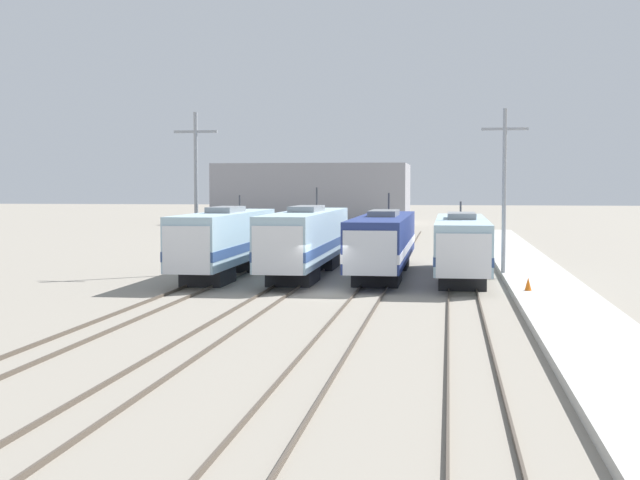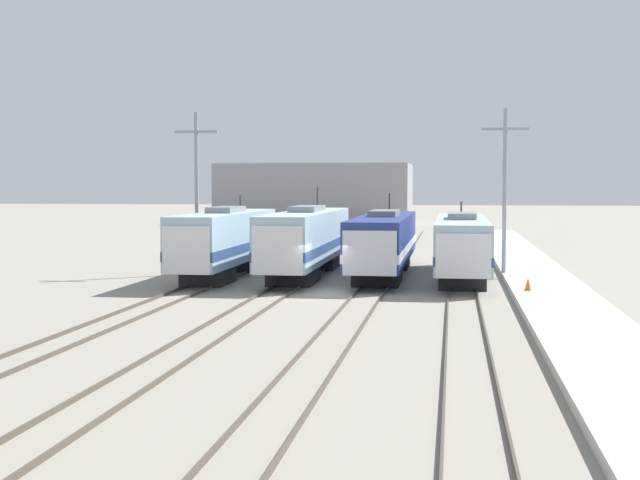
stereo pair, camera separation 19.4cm
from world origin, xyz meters
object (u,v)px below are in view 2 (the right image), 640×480
at_px(locomotive_center_left, 306,240).
at_px(traffic_cone, 528,284).
at_px(locomotive_center_right, 384,242).
at_px(locomotive_far_right, 462,245).
at_px(locomotive_far_left, 225,241).
at_px(catenary_tower_left, 197,187).
at_px(catenary_tower_right, 505,187).

height_order(locomotive_center_left, traffic_cone, locomotive_center_left).
bearing_deg(traffic_cone, locomotive_center_left, 145.10).
bearing_deg(traffic_cone, locomotive_center_right, 129.64).
height_order(locomotive_center_left, locomotive_far_right, locomotive_center_left).
bearing_deg(traffic_cone, locomotive_far_right, 111.50).
height_order(locomotive_far_left, catenary_tower_left, catenary_tower_left).
height_order(catenary_tower_left, traffic_cone, catenary_tower_left).
xyz_separation_m(locomotive_far_left, locomotive_far_right, (14.11, 0.85, -0.16)).
distance_m(locomotive_center_right, catenary_tower_left, 12.12).
relative_size(locomotive_center_left, traffic_cone, 29.38).
bearing_deg(locomotive_far_right, catenary_tower_right, 20.52).
distance_m(locomotive_center_right, catenary_tower_right, 7.95).
xyz_separation_m(locomotive_center_right, traffic_cone, (7.88, -9.51, -1.40)).
bearing_deg(locomotive_far_left, locomotive_far_right, 3.45).
relative_size(locomotive_center_left, catenary_tower_right, 1.90).
height_order(locomotive_far_left, locomotive_center_left, locomotive_center_left).
height_order(locomotive_center_right, catenary_tower_left, catenary_tower_left).
height_order(locomotive_center_left, locomotive_center_right, locomotive_center_left).
height_order(locomotive_far_right, catenary_tower_left, catenary_tower_left).
bearing_deg(locomotive_far_right, locomotive_center_left, 175.64).
bearing_deg(locomotive_center_right, catenary_tower_left, -177.46).
bearing_deg(locomotive_far_right, traffic_cone, -68.50).
bearing_deg(locomotive_far_right, locomotive_far_left, -176.55).
bearing_deg(locomotive_far_left, locomotive_center_left, 18.44).
height_order(locomotive_center_left, catenary_tower_left, catenary_tower_left).
distance_m(locomotive_center_left, catenary_tower_left, 7.65).
bearing_deg(locomotive_center_left, catenary_tower_right, 1.04).
bearing_deg(locomotive_center_right, locomotive_far_left, -166.26).
xyz_separation_m(locomotive_center_left, traffic_cone, (12.58, -8.77, -1.52)).
relative_size(locomotive_center_left, catenary_tower_left, 1.90).
relative_size(locomotive_far_left, catenary_tower_left, 1.65).
height_order(locomotive_center_right, catenary_tower_right, catenary_tower_right).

